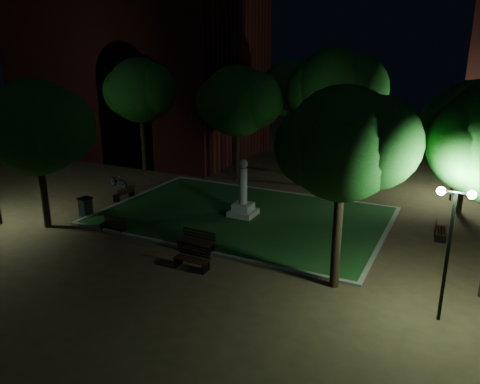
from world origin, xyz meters
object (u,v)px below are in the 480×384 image
object	(u,v)px
bench_west_near	(114,225)
bicycle	(118,181)
monument	(243,200)
trash_bin	(86,207)
bench_near_right	(193,260)
bench_near_left	(197,242)
bench_right_side	(440,231)
bench_left_side	(125,194)

from	to	relation	value
bench_west_near	bicycle	bearing A→B (deg)	123.22
monument	trash_bin	size ratio (longest dim) A/B	2.98
monument	bicycle	size ratio (longest dim) A/B	1.86
monument	bench_west_near	xyz separation A→B (m)	(-4.99, -4.89, -0.60)
bench_near_right	trash_bin	bearing A→B (deg)	163.33
monument	bench_west_near	bearing A→B (deg)	-135.59
bench_near_left	trash_bin	size ratio (longest dim) A/B	1.68
bench_west_near	bench_right_side	size ratio (longest dim) A/B	0.94
bench_near_right	bench_right_side	xyz separation A→B (m)	(9.17, 8.30, -0.03)
bench_near_left	bench_near_right	world-z (taller)	bench_near_left
monument	bench_near_left	size ratio (longest dim) A/B	1.78
bench_near_left	bicycle	xyz separation A→B (m)	(-10.14, 6.52, -0.00)
bench_west_near	trash_bin	xyz separation A→B (m)	(-2.94, 1.08, 0.19)
bench_near_right	trash_bin	size ratio (longest dim) A/B	1.50
bench_near_left	bicycle	size ratio (longest dim) A/B	1.04
trash_bin	bicycle	xyz separation A→B (m)	(-2.11, 5.22, -0.09)
monument	trash_bin	bearing A→B (deg)	-154.35
bench_near_left	trash_bin	bearing A→B (deg)	173.71
bench_west_near	bench_left_side	xyz separation A→B (m)	(-2.94, 4.36, 0.02)
bench_west_near	bench_right_side	distance (m)	16.36
bicycle	bench_right_side	bearing A→B (deg)	-76.87
monument	bench_left_side	xyz separation A→B (m)	(-7.92, -0.52, -0.58)
bicycle	bench_near_right	bearing A→B (deg)	-114.02
monument	bench_left_side	world-z (taller)	monument
monument	trash_bin	xyz separation A→B (m)	(-7.93, -3.81, -0.41)
bench_near_left	bench_west_near	distance (m)	5.09
bench_right_side	bicycle	distance (m)	20.08
trash_bin	bicycle	distance (m)	5.64
bench_left_side	bench_right_side	size ratio (longest dim) A/B	1.00
monument	bench_left_side	bearing A→B (deg)	-176.22
monument	bench_near_left	world-z (taller)	monument
bench_right_side	bench_left_side	bearing A→B (deg)	91.97
bench_near_right	bench_right_side	world-z (taller)	bench_near_right
monument	bicycle	bearing A→B (deg)	171.95
bench_west_near	bicycle	size ratio (longest dim) A/B	0.82
bench_near_right	bench_west_near	distance (m)	6.14
bench_near_right	bicycle	xyz separation A→B (m)	(-10.91, 8.12, 0.04)
bench_near_left	bench_west_near	world-z (taller)	bench_near_left
bench_near_left	bench_near_right	distance (m)	1.78
trash_bin	bench_near_left	bearing A→B (deg)	-9.15
monument	bench_near_left	bearing A→B (deg)	-88.89
bench_near_left	bench_west_near	xyz separation A→B (m)	(-5.09, 0.21, -0.10)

